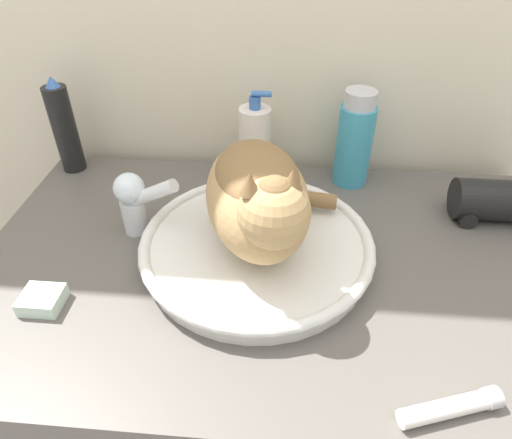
% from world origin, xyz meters
% --- Properties ---
extents(vanity_counter, '(1.03, 0.64, 0.81)m').
position_xyz_m(vanity_counter, '(0.00, 0.32, 0.41)').
color(vanity_counter, '#56514C').
rests_on(vanity_counter, ground_plane).
extents(sink_basin, '(0.40, 0.40, 0.04)m').
position_xyz_m(sink_basin, '(-0.03, 0.32, 0.83)').
color(sink_basin, silver).
rests_on(sink_basin, vanity_counter).
extents(cat, '(0.25, 0.30, 0.19)m').
position_xyz_m(cat, '(-0.03, 0.31, 0.95)').
color(cat, tan).
rests_on(cat, sink_basin).
extents(faucet, '(0.12, 0.06, 0.13)m').
position_xyz_m(faucet, '(-0.25, 0.38, 0.88)').
color(faucet, silver).
rests_on(faucet, vanity_counter).
extents(soap_pump_bottle, '(0.07, 0.07, 0.19)m').
position_xyz_m(soap_pump_bottle, '(-0.06, 0.59, 0.89)').
color(soap_pump_bottle, silver).
rests_on(soap_pump_bottle, vanity_counter).
extents(hairspray_can_black, '(0.05, 0.05, 0.21)m').
position_xyz_m(hairspray_can_black, '(-0.47, 0.59, 0.91)').
color(hairspray_can_black, black).
rests_on(hairspray_can_black, vanity_counter).
extents(mouthwash_bottle, '(0.07, 0.07, 0.20)m').
position_xyz_m(mouthwash_bottle, '(0.15, 0.59, 0.91)').
color(mouthwash_bottle, teal).
rests_on(mouthwash_bottle, vanity_counter).
extents(cream_tube, '(0.13, 0.07, 0.03)m').
position_xyz_m(cream_tube, '(0.23, 0.06, 0.82)').
color(cream_tube, silver).
rests_on(cream_tube, vanity_counter).
extents(hair_dryer, '(0.17, 0.09, 0.08)m').
position_xyz_m(hair_dryer, '(0.41, 0.48, 0.85)').
color(hair_dryer, black).
rests_on(hair_dryer, vanity_counter).
extents(soap_bar, '(0.06, 0.05, 0.02)m').
position_xyz_m(soap_bar, '(-0.35, 0.19, 0.82)').
color(soap_bar, silver).
rests_on(soap_bar, vanity_counter).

